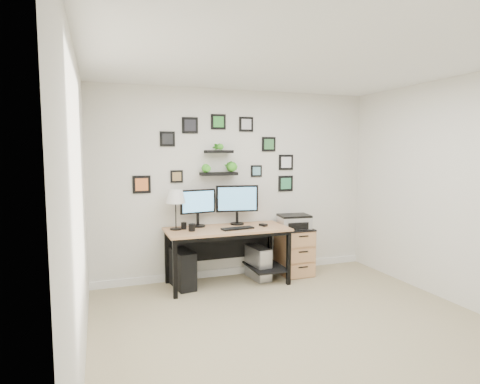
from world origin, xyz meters
name	(u,v)px	position (x,y,z in m)	size (l,w,h in m)	color
room	(238,270)	(0.00, 1.98, 0.05)	(4.00, 4.00, 4.00)	tan
desk	(229,237)	(-0.24, 1.67, 0.63)	(1.60, 0.70, 0.75)	tan
monitor_left	(198,205)	(-0.61, 1.86, 1.04)	(0.49, 0.22, 0.50)	black
monitor_right	(237,201)	(-0.06, 1.84, 1.07)	(0.58, 0.22, 0.54)	black
keyboard	(238,228)	(-0.17, 1.52, 0.76)	(0.42, 0.13, 0.02)	black
mouse	(263,225)	(0.23, 1.61, 0.77)	(0.07, 0.10, 0.03)	black
table_lamp	(176,197)	(-0.92, 1.77, 1.17)	(0.26, 0.26, 0.52)	black
mug	(192,227)	(-0.75, 1.60, 0.80)	(0.08, 0.08, 0.09)	black
pen_cup	(184,226)	(-0.82, 1.76, 0.80)	(0.07, 0.07, 0.09)	black
pc_tower_black	(182,269)	(-0.86, 1.69, 0.24)	(0.22, 0.48, 0.48)	black
pc_tower_grey	(258,263)	(0.20, 1.69, 0.22)	(0.25, 0.47, 0.44)	gray
file_cabinet	(294,251)	(0.77, 1.72, 0.34)	(0.43, 0.53, 0.67)	tan
printer	(294,221)	(0.74, 1.70, 0.77)	(0.46, 0.38, 0.19)	silver
wall_decor	(222,158)	(-0.25, 1.93, 1.66)	(2.29, 0.18, 1.09)	black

